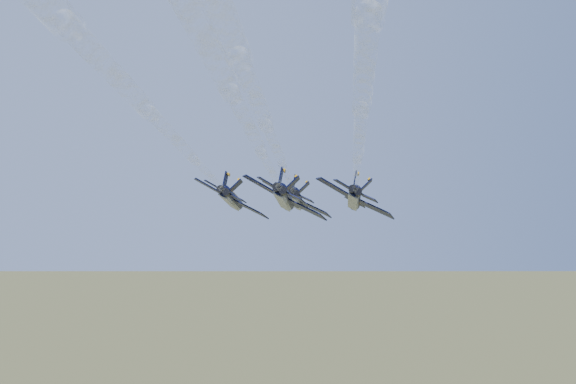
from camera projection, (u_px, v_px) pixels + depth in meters
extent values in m
cylinder|color=black|center=(297.00, 199.00, 120.03)|extent=(6.33, 13.19, 2.29)
cone|color=black|center=(302.00, 199.00, 127.83)|extent=(2.99, 3.17, 2.29)
ellipsoid|color=black|center=(301.00, 196.00, 123.35)|extent=(1.93, 2.65, 1.18)
cube|color=gray|center=(295.00, 202.00, 120.06)|extent=(5.17, 11.67, 1.12)
cube|color=black|center=(278.00, 190.00, 119.63)|extent=(5.13, 3.21, 2.96)
cube|color=#FFAE0D|center=(280.00, 189.00, 121.30)|extent=(4.97, 0.39, 2.91)
cube|color=black|center=(314.00, 209.00, 118.87)|extent=(5.99, 5.58, 2.96)
cube|color=#FFAE0D|center=(315.00, 209.00, 120.54)|extent=(4.20, 3.23, 2.91)
cube|color=black|center=(281.00, 192.00, 114.04)|extent=(2.41, 1.73, 1.38)
cube|color=black|center=(304.00, 205.00, 113.57)|extent=(2.79, 2.71, 1.38)
cube|color=black|center=(293.00, 188.00, 114.53)|extent=(1.31, 2.28, 2.56)
cube|color=black|center=(302.00, 194.00, 114.34)|extent=(2.59, 2.70, 1.87)
cylinder|color=black|center=(289.00, 198.00, 113.17)|extent=(1.78, 1.60, 1.48)
cylinder|color=black|center=(294.00, 201.00, 113.07)|extent=(1.78, 1.60, 1.48)
cylinder|color=black|center=(232.00, 198.00, 109.71)|extent=(6.33, 13.19, 2.29)
cone|color=black|center=(241.00, 199.00, 117.51)|extent=(2.99, 3.17, 2.29)
ellipsoid|color=black|center=(237.00, 196.00, 113.04)|extent=(1.93, 2.65, 1.18)
cube|color=gray|center=(230.00, 202.00, 109.74)|extent=(5.17, 11.67, 1.12)
cube|color=black|center=(211.00, 188.00, 109.31)|extent=(5.13, 3.21, 2.96)
cube|color=#FFAE0D|center=(214.00, 188.00, 110.98)|extent=(4.97, 0.39, 2.91)
cube|color=black|center=(249.00, 210.00, 108.55)|extent=(5.99, 5.58, 2.96)
cube|color=#FFAE0D|center=(252.00, 209.00, 110.22)|extent=(4.20, 3.23, 2.91)
cube|color=black|center=(211.00, 191.00, 103.72)|extent=(2.41, 1.73, 1.38)
cube|color=black|center=(235.00, 205.00, 103.25)|extent=(2.79, 2.71, 1.38)
cube|color=black|center=(224.00, 187.00, 104.21)|extent=(1.31, 2.28, 2.56)
cube|color=black|center=(234.00, 192.00, 104.02)|extent=(2.59, 2.70, 1.87)
cylinder|color=black|center=(219.00, 197.00, 102.85)|extent=(1.78, 1.60, 1.48)
cylinder|color=black|center=(224.00, 200.00, 102.75)|extent=(1.78, 1.60, 1.48)
cylinder|color=black|center=(355.00, 198.00, 107.62)|extent=(6.33, 13.19, 2.29)
cone|color=black|center=(356.00, 199.00, 115.42)|extent=(2.99, 3.17, 2.29)
ellipsoid|color=black|center=(357.00, 195.00, 110.94)|extent=(1.93, 2.65, 1.18)
cube|color=gray|center=(353.00, 202.00, 107.64)|extent=(5.17, 11.67, 1.12)
cube|color=black|center=(335.00, 188.00, 107.21)|extent=(5.13, 3.21, 2.96)
cube|color=#FFAE0D|center=(336.00, 187.00, 108.88)|extent=(4.97, 0.39, 2.91)
cube|color=black|center=(374.00, 210.00, 106.45)|extent=(5.99, 5.58, 2.96)
cube|color=#FFAE0D|center=(375.00, 209.00, 108.12)|extent=(4.20, 3.23, 2.91)
cube|color=black|center=(341.00, 191.00, 101.62)|extent=(2.41, 1.73, 1.38)
cube|color=black|center=(367.00, 205.00, 101.15)|extent=(2.79, 2.71, 1.38)
cube|color=black|center=(353.00, 186.00, 102.11)|extent=(1.31, 2.28, 2.56)
cube|color=black|center=(364.00, 192.00, 101.92)|extent=(2.59, 2.70, 1.87)
cylinder|color=black|center=(350.00, 197.00, 100.75)|extent=(1.78, 1.60, 1.48)
cylinder|color=black|center=(356.00, 200.00, 100.65)|extent=(1.78, 1.60, 1.48)
cylinder|color=black|center=(285.00, 198.00, 98.52)|extent=(6.33, 13.19, 2.29)
cone|color=black|center=(291.00, 198.00, 106.33)|extent=(2.99, 3.17, 2.29)
ellipsoid|color=black|center=(290.00, 194.00, 101.85)|extent=(1.93, 2.65, 1.18)
cube|color=gray|center=(282.00, 202.00, 98.55)|extent=(5.17, 11.67, 1.12)
cube|color=black|center=(262.00, 186.00, 98.12)|extent=(5.13, 3.21, 2.96)
cube|color=#FFAE0D|center=(264.00, 186.00, 99.79)|extent=(4.97, 0.39, 2.91)
cube|color=black|center=(305.00, 210.00, 97.36)|extent=(5.99, 5.58, 2.96)
cube|color=#FFAE0D|center=(307.00, 210.00, 99.03)|extent=(4.20, 3.23, 2.91)
cube|color=black|center=(265.00, 189.00, 92.53)|extent=(2.41, 1.73, 1.38)
cube|color=black|center=(293.00, 205.00, 92.06)|extent=(2.79, 2.71, 1.38)
cube|color=black|center=(279.00, 185.00, 93.02)|extent=(1.31, 2.28, 2.56)
cube|color=black|center=(290.00, 191.00, 92.83)|extent=(2.59, 2.70, 1.87)
cylinder|color=black|center=(275.00, 196.00, 91.66)|extent=(1.78, 1.60, 1.48)
cylinder|color=black|center=(281.00, 199.00, 91.56)|extent=(1.78, 1.60, 1.48)
cylinder|color=white|center=(284.00, 198.00, 103.19)|extent=(7.72, 20.08, 1.21)
cylinder|color=white|center=(263.00, 196.00, 83.75)|extent=(8.16, 20.22, 1.67)
cylinder|color=white|center=(230.00, 193.00, 64.31)|extent=(8.67, 20.39, 2.21)
cylinder|color=white|center=(168.00, 188.00, 44.87)|extent=(9.26, 20.59, 2.83)
cylinder|color=white|center=(10.00, 174.00, 25.42)|extent=(9.90, 20.80, 3.51)
cylinder|color=white|center=(206.00, 197.00, 92.87)|extent=(7.72, 20.08, 1.21)
cylinder|color=white|center=(161.00, 195.00, 73.43)|extent=(8.16, 20.22, 1.67)
cylinder|color=white|center=(85.00, 191.00, 53.99)|extent=(8.67, 20.39, 2.21)
cylinder|color=white|center=(351.00, 197.00, 90.78)|extent=(7.72, 20.08, 1.21)
cylinder|color=white|center=(345.00, 194.00, 71.33)|extent=(8.16, 20.22, 1.67)
cylinder|color=white|center=(334.00, 190.00, 51.89)|extent=(8.67, 20.39, 2.21)
cylinder|color=white|center=(311.00, 181.00, 32.45)|extent=(9.26, 20.59, 2.83)
cylinder|color=white|center=(216.00, 144.00, 13.01)|extent=(9.90, 20.80, 3.51)
cylinder|color=white|center=(266.00, 196.00, 81.69)|extent=(7.72, 20.08, 1.21)
cylinder|color=white|center=(233.00, 193.00, 62.24)|extent=(8.16, 20.22, 1.67)
cylinder|color=white|center=(169.00, 187.00, 42.80)|extent=(8.67, 20.39, 2.21)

